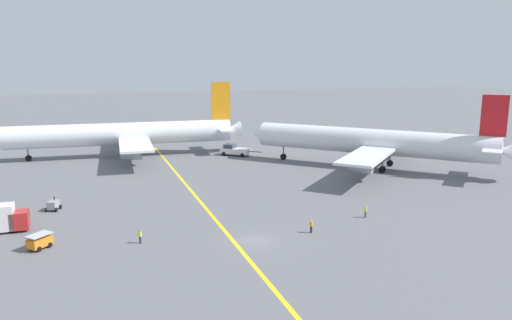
{
  "coord_description": "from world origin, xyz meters",
  "views": [
    {
      "loc": [
        -18.61,
        -52.33,
        20.85
      ],
      "look_at": [
        9.89,
        27.48,
        4.0
      ],
      "focal_mm": 34.58,
      "sensor_mm": 36.0,
      "label": 1
    }
  ],
  "objects_px": {
    "gse_baggage_cart_near_cluster": "(40,241)",
    "ground_crew_marshaller_foreground": "(311,226)",
    "gse_catering_truck_tall": "(2,218)",
    "gse_gpu_cart_small": "(53,205)",
    "ground_crew_ramp_agent_by_cones": "(366,211)",
    "ground_crew_wing_walker_right": "(140,236)",
    "airliner_being_pushed": "(373,142)",
    "airliner_at_gate_left": "(125,134)",
    "pushback_tug": "(235,150)"
  },
  "relations": [
    {
      "from": "ground_crew_wing_walker_right",
      "to": "ground_crew_ramp_agent_by_cones",
      "type": "distance_m",
      "value": 30.16
    },
    {
      "from": "gse_baggage_cart_near_cluster",
      "to": "gse_gpu_cart_small",
      "type": "relative_size",
      "value": 1.21
    },
    {
      "from": "airliner_being_pushed",
      "to": "ground_crew_ramp_agent_by_cones",
      "type": "height_order",
      "value": "airliner_being_pushed"
    },
    {
      "from": "airliner_at_gate_left",
      "to": "ground_crew_ramp_agent_by_cones",
      "type": "bearing_deg",
      "value": -64.79
    },
    {
      "from": "pushback_tug",
      "to": "ground_crew_marshaller_foreground",
      "type": "height_order",
      "value": "pushback_tug"
    },
    {
      "from": "ground_crew_marshaller_foreground",
      "to": "airliner_being_pushed",
      "type": "bearing_deg",
      "value": 47.1
    },
    {
      "from": "gse_catering_truck_tall",
      "to": "airliner_being_pushed",
      "type": "bearing_deg",
      "value": 14.98
    },
    {
      "from": "gse_catering_truck_tall",
      "to": "ground_crew_wing_walker_right",
      "type": "distance_m",
      "value": 18.5
    },
    {
      "from": "ground_crew_marshaller_foreground",
      "to": "ground_crew_ramp_agent_by_cones",
      "type": "relative_size",
      "value": 0.94
    },
    {
      "from": "ground_crew_ramp_agent_by_cones",
      "to": "gse_gpu_cart_small",
      "type": "bearing_deg",
      "value": 156.06
    },
    {
      "from": "airliner_at_gate_left",
      "to": "ground_crew_ramp_agent_by_cones",
      "type": "height_order",
      "value": "airliner_at_gate_left"
    },
    {
      "from": "gse_baggage_cart_near_cluster",
      "to": "ground_crew_wing_walker_right",
      "type": "bearing_deg",
      "value": -10.88
    },
    {
      "from": "airliner_at_gate_left",
      "to": "gse_baggage_cart_near_cluster",
      "type": "distance_m",
      "value": 56.46
    },
    {
      "from": "airliner_being_pushed",
      "to": "gse_baggage_cart_near_cluster",
      "type": "bearing_deg",
      "value": -157.38
    },
    {
      "from": "pushback_tug",
      "to": "ground_crew_ramp_agent_by_cones",
      "type": "relative_size",
      "value": 4.72
    },
    {
      "from": "gse_catering_truck_tall",
      "to": "ground_crew_marshaller_foreground",
      "type": "distance_m",
      "value": 38.51
    },
    {
      "from": "airliner_at_gate_left",
      "to": "gse_gpu_cart_small",
      "type": "height_order",
      "value": "airliner_at_gate_left"
    },
    {
      "from": "gse_catering_truck_tall",
      "to": "ground_crew_ramp_agent_by_cones",
      "type": "bearing_deg",
      "value": -12.49
    },
    {
      "from": "gse_catering_truck_tall",
      "to": "ground_crew_wing_walker_right",
      "type": "height_order",
      "value": "gse_catering_truck_tall"
    },
    {
      "from": "ground_crew_marshaller_foreground",
      "to": "airliner_at_gate_left",
      "type": "bearing_deg",
      "value": 105.93
    },
    {
      "from": "gse_catering_truck_tall",
      "to": "gse_baggage_cart_near_cluster",
      "type": "distance_m",
      "value": 9.02
    },
    {
      "from": "pushback_tug",
      "to": "airliner_at_gate_left",
      "type": "bearing_deg",
      "value": 163.09
    },
    {
      "from": "airliner_being_pushed",
      "to": "gse_gpu_cart_small",
      "type": "height_order",
      "value": "airliner_being_pushed"
    },
    {
      "from": "pushback_tug",
      "to": "airliner_being_pushed",
      "type": "bearing_deg",
      "value": -45.72
    },
    {
      "from": "airliner_at_gate_left",
      "to": "gse_gpu_cart_small",
      "type": "xyz_separation_m",
      "value": [
        -13.52,
        -39.06,
        -4.24
      ]
    },
    {
      "from": "ground_crew_ramp_agent_by_cones",
      "to": "airliner_being_pushed",
      "type": "bearing_deg",
      "value": 55.83
    },
    {
      "from": "gse_baggage_cart_near_cluster",
      "to": "ground_crew_wing_walker_right",
      "type": "relative_size",
      "value": 1.89
    },
    {
      "from": "gse_gpu_cart_small",
      "to": "ground_crew_wing_walker_right",
      "type": "distance_m",
      "value": 20.25
    },
    {
      "from": "pushback_tug",
      "to": "gse_gpu_cart_small",
      "type": "distance_m",
      "value": 48.91
    },
    {
      "from": "ground_crew_marshaller_foreground",
      "to": "ground_crew_ramp_agent_by_cones",
      "type": "bearing_deg",
      "value": 17.44
    },
    {
      "from": "gse_catering_truck_tall",
      "to": "pushback_tug",
      "type": "bearing_deg",
      "value": 42.96
    },
    {
      "from": "ground_crew_marshaller_foreground",
      "to": "ground_crew_ramp_agent_by_cones",
      "type": "height_order",
      "value": "ground_crew_ramp_agent_by_cones"
    },
    {
      "from": "ground_crew_wing_walker_right",
      "to": "gse_catering_truck_tall",
      "type": "bearing_deg",
      "value": 148.14
    },
    {
      "from": "pushback_tug",
      "to": "ground_crew_wing_walker_right",
      "type": "relative_size",
      "value": 5.09
    },
    {
      "from": "airliner_at_gate_left",
      "to": "airliner_being_pushed",
      "type": "bearing_deg",
      "value": -33.07
    },
    {
      "from": "pushback_tug",
      "to": "gse_baggage_cart_near_cluster",
      "type": "distance_m",
      "value": 60.59
    },
    {
      "from": "gse_gpu_cart_small",
      "to": "ground_crew_wing_walker_right",
      "type": "bearing_deg",
      "value": -59.83
    },
    {
      "from": "gse_baggage_cart_near_cluster",
      "to": "airliner_at_gate_left",
      "type": "bearing_deg",
      "value": 75.26
    },
    {
      "from": "gse_gpu_cart_small",
      "to": "ground_crew_wing_walker_right",
      "type": "relative_size",
      "value": 1.56
    },
    {
      "from": "gse_baggage_cart_near_cluster",
      "to": "ground_crew_marshaller_foreground",
      "type": "bearing_deg",
      "value": -10.02
    },
    {
      "from": "gse_baggage_cart_near_cluster",
      "to": "ground_crew_marshaller_foreground",
      "type": "relative_size",
      "value": 1.87
    },
    {
      "from": "airliner_at_gate_left",
      "to": "ground_crew_marshaller_foreground",
      "type": "relative_size",
      "value": 33.33
    },
    {
      "from": "gse_catering_truck_tall",
      "to": "gse_gpu_cart_small",
      "type": "bearing_deg",
      "value": 54.59
    },
    {
      "from": "airliner_being_pushed",
      "to": "airliner_at_gate_left",
      "type": "bearing_deg",
      "value": 146.93
    },
    {
      "from": "gse_gpu_cart_small",
      "to": "ground_crew_marshaller_foreground",
      "type": "relative_size",
      "value": 1.54
    },
    {
      "from": "ground_crew_wing_walker_right",
      "to": "ground_crew_marshaller_foreground",
      "type": "xyz_separation_m",
      "value": [
        20.47,
        -3.45,
        0.01
      ]
    },
    {
      "from": "airliner_being_pushed",
      "to": "ground_crew_marshaller_foreground",
      "type": "xyz_separation_m",
      "value": [
        -28.28,
        -30.44,
        -4.41
      ]
    },
    {
      "from": "ground_crew_marshaller_foreground",
      "to": "gse_catering_truck_tall",
      "type": "bearing_deg",
      "value": 159.95
    },
    {
      "from": "gse_baggage_cart_near_cluster",
      "to": "ground_crew_ramp_agent_by_cones",
      "type": "xyz_separation_m",
      "value": [
        41.14,
        -2.51,
        0.05
      ]
    },
    {
      "from": "airliner_at_gate_left",
      "to": "ground_crew_ramp_agent_by_cones",
      "type": "relative_size",
      "value": 31.26
    }
  ]
}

